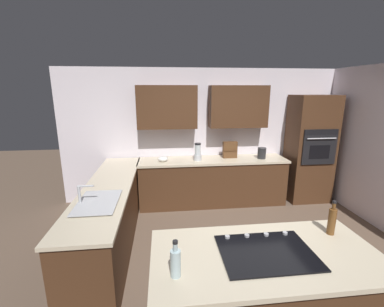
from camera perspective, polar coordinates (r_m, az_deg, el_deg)
The scene contains 17 objects.
ground_plane at distance 3.84m, azimuth 11.20°, elevation -21.31°, with size 14.00×14.00×0.00m, color brown.
wall_back at distance 5.15m, azimuth 4.34°, elevation 5.67°, with size 6.00×0.44×2.60m.
lower_cabinets_back at distance 5.10m, azimuth 4.53°, elevation -6.39°, with size 2.80×0.60×0.86m, color #472B19.
countertop_back at distance 4.96m, azimuth 4.63°, elevation -1.51°, with size 2.84×0.64×0.04m, color beige.
lower_cabinets_side at distance 4.01m, azimuth -17.49°, elevation -12.88°, with size 0.60×2.90×0.86m, color #472B19.
countertop_side at distance 3.84m, azimuth -17.98°, elevation -6.86°, with size 0.64×2.94×0.04m, color beige.
island_base at distance 2.63m, azimuth 15.33°, elevation -28.88°, with size 1.80×0.84×0.86m, color #472B19.
island_top at distance 2.35m, azimuth 16.08°, elevation -20.78°, with size 1.88×0.92×0.04m, color beige.
wall_oven at distance 5.62m, azimuth 24.58°, elevation 0.90°, with size 0.80×0.66×2.10m.
sink_unit at distance 3.27m, azimuth -20.24°, elevation -9.99°, with size 0.46×0.70×0.23m.
cooktop at distance 2.34m, azimuth 16.07°, elevation -20.14°, with size 0.76×0.56×0.03m.
blender at distance 4.83m, azimuth 1.26°, elevation 0.10°, with size 0.15×0.15×0.33m.
mixing_bowl at distance 4.81m, azimuth -6.44°, elevation -1.17°, with size 0.18×0.18×0.10m, color white.
spice_rack at distance 5.07m, azimuth 8.38°, elevation 0.82°, with size 0.27×0.11×0.32m.
kettle at distance 5.16m, azimuth 15.16°, elevation 0.09°, with size 0.16×0.16×0.21m, color #262628.
oil_bottle at distance 1.98m, azimuth -3.66°, elevation -22.87°, with size 0.08×0.08×0.28m.
second_bottle at distance 2.75m, azimuth 28.54°, elevation -12.90°, with size 0.07×0.07×0.33m.
Camera 1 is at (1.04, 2.97, 2.20)m, focal length 24.11 mm.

